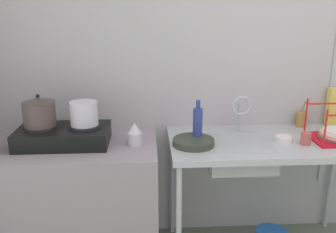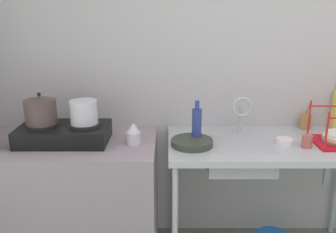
{
  "view_description": "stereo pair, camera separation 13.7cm",
  "coord_description": "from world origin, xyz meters",
  "px_view_note": "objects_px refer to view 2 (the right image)",
  "views": [
    {
      "loc": [
        -1.06,
        -0.89,
        1.7
      ],
      "look_at": [
        -0.93,
        1.33,
        1.04
      ],
      "focal_mm": 38.72,
      "sensor_mm": 36.0,
      "label": 1
    },
    {
      "loc": [
        -0.92,
        -0.89,
        1.7
      ],
      "look_at": [
        -0.93,
        1.33,
        1.04
      ],
      "focal_mm": 38.72,
      "sensor_mm": 36.0,
      "label": 2
    }
  ],
  "objects_px": {
    "faucet": "(243,109)",
    "bottle_by_sink": "(198,125)",
    "percolator": "(134,134)",
    "stove": "(65,133)",
    "pot_on_left_burner": "(42,110)",
    "pot_on_right_burner": "(85,112)",
    "small_bowl_on_drainboard": "(286,141)",
    "sink_basin": "(240,155)",
    "frying_pan": "(193,143)",
    "utensil_jar": "(307,121)",
    "cup_by_rack": "(308,141)"
  },
  "relations": [
    {
      "from": "faucet",
      "to": "bottle_by_sink",
      "type": "xyz_separation_m",
      "value": [
        -0.31,
        -0.13,
        -0.07
      ]
    },
    {
      "from": "percolator",
      "to": "faucet",
      "type": "bearing_deg",
      "value": 12.96
    },
    {
      "from": "stove",
      "to": "pot_on_left_burner",
      "type": "distance_m",
      "value": 0.21
    },
    {
      "from": "pot_on_left_burner",
      "to": "pot_on_right_burner",
      "type": "height_order",
      "value": "pot_on_left_burner"
    },
    {
      "from": "pot_on_right_burner",
      "to": "small_bowl_on_drainboard",
      "type": "height_order",
      "value": "pot_on_right_burner"
    },
    {
      "from": "sink_basin",
      "to": "faucet",
      "type": "xyz_separation_m",
      "value": [
        0.04,
        0.16,
        0.27
      ]
    },
    {
      "from": "frying_pan",
      "to": "bottle_by_sink",
      "type": "bearing_deg",
      "value": 63.39
    },
    {
      "from": "pot_on_right_burner",
      "to": "percolator",
      "type": "distance_m",
      "value": 0.35
    },
    {
      "from": "small_bowl_on_drainboard",
      "to": "utensil_jar",
      "type": "height_order",
      "value": "utensil_jar"
    },
    {
      "from": "utensil_jar",
      "to": "bottle_by_sink",
      "type": "bearing_deg",
      "value": -161.58
    },
    {
      "from": "sink_basin",
      "to": "cup_by_rack",
      "type": "relative_size",
      "value": 5.34
    },
    {
      "from": "stove",
      "to": "utensil_jar",
      "type": "relative_size",
      "value": 2.9
    },
    {
      "from": "percolator",
      "to": "frying_pan",
      "type": "xyz_separation_m",
      "value": [
        0.37,
        -0.03,
        -0.05
      ]
    },
    {
      "from": "stove",
      "to": "pot_on_right_burner",
      "type": "bearing_deg",
      "value": 0.0
    },
    {
      "from": "faucet",
      "to": "bottle_by_sink",
      "type": "height_order",
      "value": "bottle_by_sink"
    },
    {
      "from": "pot_on_left_burner",
      "to": "frying_pan",
      "type": "xyz_separation_m",
      "value": [
        0.97,
        -0.07,
        -0.2
      ]
    },
    {
      "from": "faucet",
      "to": "bottle_by_sink",
      "type": "bearing_deg",
      "value": -157.44
    },
    {
      "from": "small_bowl_on_drainboard",
      "to": "sink_basin",
      "type": "bearing_deg",
      "value": 179.0
    },
    {
      "from": "bottle_by_sink",
      "to": "pot_on_right_burner",
      "type": "bearing_deg",
      "value": 179.99
    },
    {
      "from": "percolator",
      "to": "small_bowl_on_drainboard",
      "type": "relative_size",
      "value": 1.32
    },
    {
      "from": "pot_on_right_burner",
      "to": "cup_by_rack",
      "type": "distance_m",
      "value": 1.42
    },
    {
      "from": "pot_on_right_burner",
      "to": "percolator",
      "type": "relative_size",
      "value": 1.21
    },
    {
      "from": "cup_by_rack",
      "to": "bottle_by_sink",
      "type": "xyz_separation_m",
      "value": [
        -0.69,
        0.1,
        0.08
      ]
    },
    {
      "from": "small_bowl_on_drainboard",
      "to": "utensil_jar",
      "type": "xyz_separation_m",
      "value": [
        0.24,
        0.31,
        0.04
      ]
    },
    {
      "from": "pot_on_left_burner",
      "to": "pot_on_right_burner",
      "type": "xyz_separation_m",
      "value": [
        0.28,
        0.0,
        -0.01
      ]
    },
    {
      "from": "percolator",
      "to": "frying_pan",
      "type": "height_order",
      "value": "percolator"
    },
    {
      "from": "faucet",
      "to": "cup_by_rack",
      "type": "bearing_deg",
      "value": -31.35
    },
    {
      "from": "stove",
      "to": "pot_on_left_burner",
      "type": "xyz_separation_m",
      "value": [
        -0.14,
        0.0,
        0.16
      ]
    },
    {
      "from": "cup_by_rack",
      "to": "bottle_by_sink",
      "type": "distance_m",
      "value": 0.7
    },
    {
      "from": "pot_on_left_burner",
      "to": "small_bowl_on_drainboard",
      "type": "relative_size",
      "value": 1.88
    },
    {
      "from": "stove",
      "to": "cup_by_rack",
      "type": "relative_size",
      "value": 7.18
    },
    {
      "from": "pot_on_right_burner",
      "to": "bottle_by_sink",
      "type": "xyz_separation_m",
      "value": [
        0.72,
        -0.0,
        -0.08
      ]
    },
    {
      "from": "pot_on_right_burner",
      "to": "utensil_jar",
      "type": "distance_m",
      "value": 1.56
    },
    {
      "from": "percolator",
      "to": "utensil_jar",
      "type": "height_order",
      "value": "utensil_jar"
    },
    {
      "from": "small_bowl_on_drainboard",
      "to": "bottle_by_sink",
      "type": "relative_size",
      "value": 0.39
    },
    {
      "from": "faucet",
      "to": "small_bowl_on_drainboard",
      "type": "distance_m",
      "value": 0.35
    },
    {
      "from": "cup_by_rack",
      "to": "small_bowl_on_drainboard",
      "type": "bearing_deg",
      "value": 154.09
    },
    {
      "from": "faucet",
      "to": "cup_by_rack",
      "type": "relative_size",
      "value": 3.41
    },
    {
      "from": "stove",
      "to": "utensil_jar",
      "type": "distance_m",
      "value": 1.69
    },
    {
      "from": "stove",
      "to": "sink_basin",
      "type": "relative_size",
      "value": 1.35
    },
    {
      "from": "small_bowl_on_drainboard",
      "to": "bottle_by_sink",
      "type": "height_order",
      "value": "bottle_by_sink"
    },
    {
      "from": "cup_by_rack",
      "to": "utensil_jar",
      "type": "distance_m",
      "value": 0.39
    },
    {
      "from": "pot_on_right_burner",
      "to": "sink_basin",
      "type": "bearing_deg",
      "value": -1.9
    },
    {
      "from": "pot_on_right_burner",
      "to": "small_bowl_on_drainboard",
      "type": "relative_size",
      "value": 1.6
    },
    {
      "from": "pot_on_left_burner",
      "to": "small_bowl_on_drainboard",
      "type": "height_order",
      "value": "pot_on_left_burner"
    },
    {
      "from": "pot_on_right_burner",
      "to": "stove",
      "type": "bearing_deg",
      "value": -180.0
    },
    {
      "from": "stove",
      "to": "frying_pan",
      "type": "xyz_separation_m",
      "value": [
        0.83,
        -0.07,
        -0.04
      ]
    },
    {
      "from": "frying_pan",
      "to": "sink_basin",
      "type": "bearing_deg",
      "value": 6.24
    },
    {
      "from": "bottle_by_sink",
      "to": "utensil_jar",
      "type": "xyz_separation_m",
      "value": [
        0.81,
        0.27,
        -0.06
      ]
    },
    {
      "from": "stove",
      "to": "utensil_jar",
      "type": "xyz_separation_m",
      "value": [
        1.67,
        0.27,
        -0.0
      ]
    }
  ]
}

